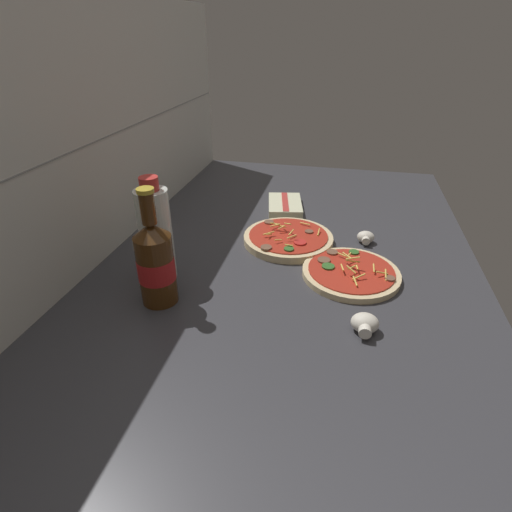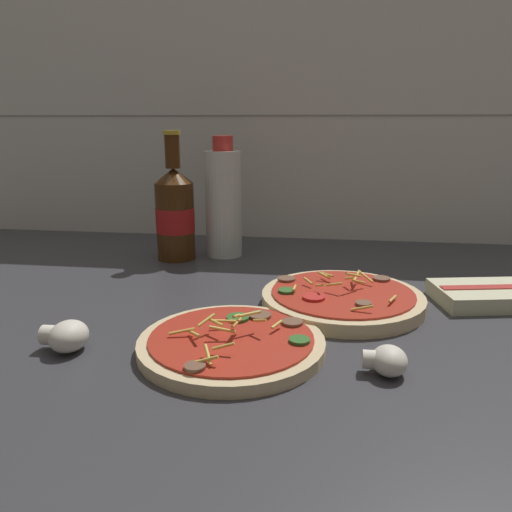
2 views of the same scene
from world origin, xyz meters
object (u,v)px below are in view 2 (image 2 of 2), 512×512
Objects in this scene: pizza_near at (232,343)px; pizza_far at (342,299)px; mushroom_right at (67,336)px; beer_bottle at (175,213)px; oil_bottle at (224,202)px; mushroom_left at (387,360)px; dish_towel at (491,295)px.

pizza_near is 21.31cm from pizza_far.
mushroom_right is (-32.73, -19.34, 0.72)cm from pizza_far.
pizza_near is 43.66cm from beer_bottle.
pizza_far is 1.00× the size of oil_bottle.
beer_bottle is 5.18× the size of mushroom_left.
pizza_far is at bearing -168.86° from dish_towel.
dish_towel is at bearing -25.78° from oil_bottle.
beer_bottle reaches higher than pizza_near.
pizza_near is 17.91cm from mushroom_left.
pizza_far reaches higher than mushroom_right.
oil_bottle is 47.34cm from mushroom_right.
oil_bottle is 4.96× the size of mushroom_left.
pizza_near is at bearing -64.79° from beer_bottle.
mushroom_right is at bearing -171.79° from pizza_near.
pizza_near reaches higher than mushroom_left.
beer_bottle is at bearing 130.22° from mushroom_left.
mushroom_left is (4.12, -20.10, 0.48)cm from pizza_far.
pizza_far is at bearing 50.98° from pizza_near.
mushroom_left is 30.38cm from dish_towel.
pizza_far is 4.97× the size of mushroom_left.
mushroom_left is at bearing -49.78° from beer_bottle.
pizza_near is at bearing -77.58° from oil_bottle.
pizza_far is at bearing -35.06° from beer_bottle.
oil_bottle is at bearing 77.65° from mushroom_right.
mushroom_left is 0.87× the size of mushroom_right.
pizza_near is 41.24cm from dish_towel.
mushroom_left is (17.54, -3.55, 0.71)cm from pizza_near.
pizza_far is 35.97cm from oil_bottle.
pizza_near reaches higher than mushroom_right.
beer_bottle is 9.81cm from oil_bottle.
mushroom_right is (-36.86, 0.76, 0.24)cm from mushroom_left.
mushroom_left is (26.92, -46.16, -9.27)cm from oil_bottle.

